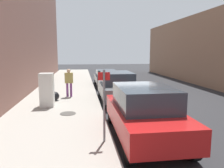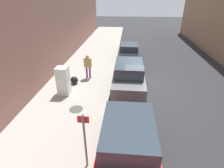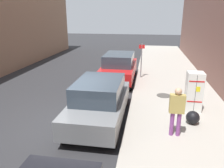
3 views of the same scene
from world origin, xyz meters
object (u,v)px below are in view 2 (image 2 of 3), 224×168
(trash_bag, at_px, (74,80))
(parked_suv_red, at_px, (128,142))
(discarded_refrigerator, at_px, (63,81))
(pedestrian_walking_far, at_px, (88,65))
(street_sign_post, at_px, (85,139))
(parked_suv_gray, at_px, (129,75))
(parked_sedan_dark, at_px, (129,51))

(trash_bag, distance_m, parked_suv_red, 6.69)
(discarded_refrigerator, xyz_separation_m, pedestrian_walking_far, (0.97, 2.28, 0.16))
(street_sign_post, bearing_deg, discarded_refrigerator, 116.78)
(trash_bag, relative_size, parked_suv_red, 0.11)
(discarded_refrigerator, distance_m, parked_suv_gray, 4.06)
(street_sign_post, relative_size, parked_suv_gray, 0.49)
(parked_suv_red, bearing_deg, parked_sedan_dark, 90.00)
(pedestrian_walking_far, relative_size, parked_sedan_dark, 0.37)
(parked_suv_gray, relative_size, parked_sedan_dark, 0.96)
(street_sign_post, distance_m, parked_suv_gray, 6.36)
(trash_bag, relative_size, pedestrian_walking_far, 0.29)
(parked_suv_gray, bearing_deg, trash_bag, -178.65)
(street_sign_post, xyz_separation_m, parked_suv_red, (1.39, 0.48, -0.50))
(parked_suv_red, relative_size, parked_sedan_dark, 0.98)
(parked_suv_red, xyz_separation_m, parked_suv_gray, (0.00, 5.71, -0.03))
(street_sign_post, xyz_separation_m, trash_bag, (-2.21, 6.10, -1.00))
(discarded_refrigerator, distance_m, parked_suv_red, 5.75)
(trash_bag, height_order, parked_suv_red, parked_suv_red)
(trash_bag, bearing_deg, parked_suv_gray, 1.35)
(pedestrian_walking_far, xyz_separation_m, parked_sedan_dark, (2.83, 5.08, -0.43))
(parked_suv_gray, distance_m, parked_sedan_dark, 5.97)
(trash_bag, height_order, pedestrian_walking_far, pedestrian_walking_far)
(street_sign_post, relative_size, trash_bag, 4.40)
(discarded_refrigerator, relative_size, pedestrian_walking_far, 0.98)
(parked_sedan_dark, bearing_deg, parked_suv_gray, -90.00)
(parked_suv_red, bearing_deg, trash_bag, 122.60)
(parked_sedan_dark, bearing_deg, street_sign_post, -96.53)
(parked_suv_red, bearing_deg, pedestrian_walking_far, 113.27)
(discarded_refrigerator, height_order, trash_bag, discarded_refrigerator)
(parked_sedan_dark, bearing_deg, pedestrian_walking_far, -119.16)
(pedestrian_walking_far, distance_m, parked_suv_red, 7.18)
(parked_suv_gray, bearing_deg, parked_suv_red, -90.00)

